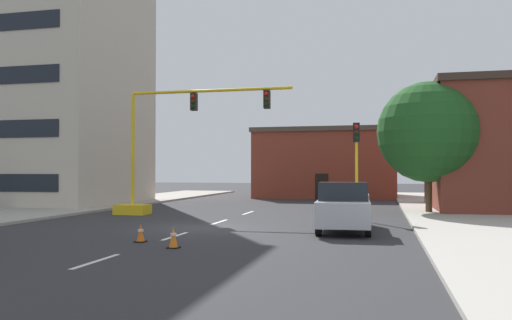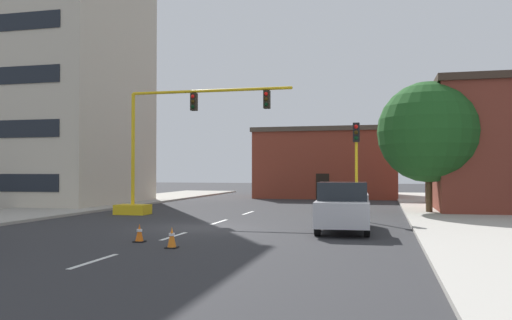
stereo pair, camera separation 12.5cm
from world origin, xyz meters
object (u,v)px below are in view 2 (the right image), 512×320
Objects in this scene: tree_right_mid at (429,132)px; pickup_truck_silver at (343,207)px; traffic_light_pole_right at (356,149)px; traffic_signal_gantry at (155,173)px; traffic_cone_roadside_a at (139,233)px; traffic_cone_roadside_b at (172,238)px.

tree_right_mid is 1.36× the size of pickup_truck_silver.
traffic_signal_gantry is at bearing 177.36° from traffic_light_pole_right.
traffic_cone_roadside_b reaches higher than traffic_cone_roadside_a.
tree_right_mid is 11.97× the size of traffic_cone_roadside_a.
traffic_cone_roadside_b is at bearing -129.47° from pickup_truck_silver.
tree_right_mid reaches higher than traffic_cone_roadside_b.
tree_right_mid reaches higher than pickup_truck_silver.
traffic_cone_roadside_a is 0.92× the size of traffic_cone_roadside_b.
tree_right_mid is 11.04× the size of traffic_cone_roadside_b.
traffic_signal_gantry is 15.44m from tree_right_mid.
tree_right_mid reaches higher than traffic_signal_gantry.
pickup_truck_silver is at bearing -93.50° from traffic_light_pole_right.
traffic_light_pole_right is 0.65× the size of tree_right_mid.
traffic_cone_roadside_a is at bearing -124.99° from traffic_light_pole_right.
traffic_cone_roadside_b is at bearing -32.57° from traffic_cone_roadside_a.
tree_right_mid is 18.21m from traffic_cone_roadside_a.
traffic_light_pole_right is 0.88× the size of pickup_truck_silver.
traffic_cone_roadside_a is at bearing -143.00° from pickup_truck_silver.
traffic_signal_gantry is 2.07× the size of traffic_light_pole_right.
traffic_signal_gantry is 1.33× the size of tree_right_mid.
traffic_signal_gantry reaches higher than traffic_light_pole_right.
traffic_cone_roadside_a is (4.16, -10.25, -1.99)m from traffic_signal_gantry.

